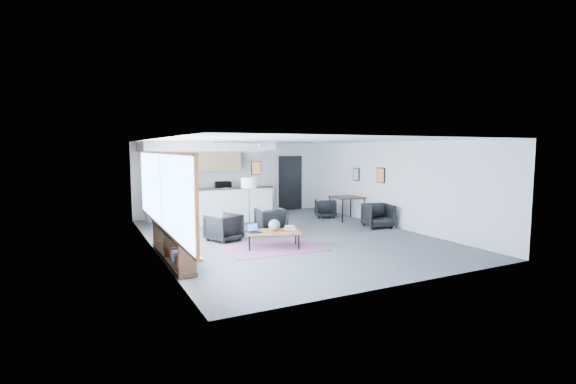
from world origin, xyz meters
name	(u,v)px	position (x,y,z in m)	size (l,w,h in m)	color
room	(288,189)	(0.00, 0.00, 1.30)	(7.02, 9.02, 2.62)	#4B4B4E
window	(161,193)	(-3.46, -0.90, 1.46)	(0.10, 5.95, 1.66)	#8CBFFF
console	(172,245)	(-3.30, -1.05, 0.33)	(0.35, 3.00, 0.80)	#332012
kitchenette	(206,179)	(-1.20, 3.71, 1.38)	(4.20, 1.96, 2.60)	white
doorway	(290,182)	(2.30, 4.42, 1.07)	(1.10, 0.12, 2.15)	black
track_light	(239,144)	(-0.59, 2.20, 2.53)	(1.60, 0.07, 0.15)	silver
wall_art_lower	(381,175)	(3.47, 0.40, 1.55)	(0.03, 0.38, 0.48)	black
wall_art_upper	(356,174)	(3.47, 1.70, 1.50)	(0.03, 0.34, 0.44)	black
kilim_rug	(273,247)	(-0.89, -0.98, 0.01)	(2.41, 1.71, 0.01)	#693753
coffee_table	(273,232)	(-0.89, -0.98, 0.38)	(1.41, 1.07, 0.41)	brown
laptop	(254,230)	(-1.37, -0.91, 0.47)	(0.33, 0.28, 0.21)	black
ceramic_pot	(274,225)	(-0.87, -0.99, 0.55)	(0.27, 0.27, 0.27)	gray
book_stack	(290,228)	(-0.43, -0.95, 0.45)	(0.32, 0.29, 0.08)	silver
coaster	(282,232)	(-0.78, -1.22, 0.41)	(0.12, 0.12, 0.01)	#E5590C
armchair_left	(223,226)	(-1.73, 0.29, 0.39)	(0.75, 0.71, 0.77)	black
armchair_right	(271,219)	(-0.24, 0.62, 0.39)	(0.76, 0.72, 0.79)	black
floor_lamp	(249,185)	(-0.68, 1.13, 1.35)	(0.59, 0.59, 1.56)	black
dining_table	(347,199)	(2.95, 1.49, 0.72)	(0.98, 0.98, 0.79)	#332012
dining_chair_near	(378,217)	(3.00, -0.08, 0.34)	(0.66, 0.62, 0.68)	black
dining_chair_far	(325,209)	(2.56, 2.20, 0.30)	(0.58, 0.54, 0.59)	black
microwave	(223,185)	(-0.48, 4.15, 1.11)	(0.53, 0.29, 0.36)	black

